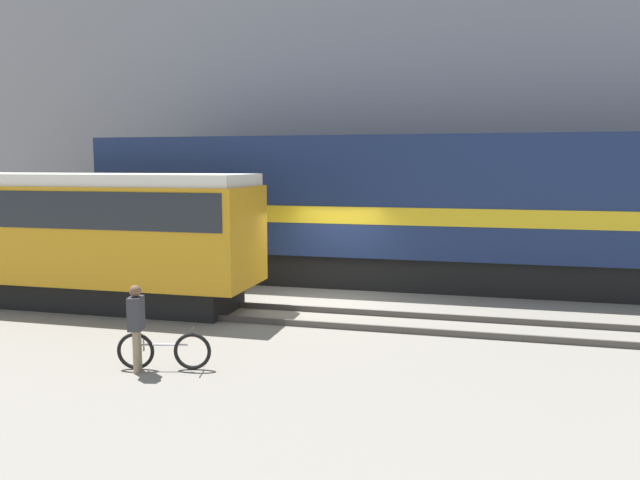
% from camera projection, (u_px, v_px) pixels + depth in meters
% --- Properties ---
extents(ground_plane, '(120.00, 120.00, 0.00)m').
position_uv_depth(ground_plane, '(327.00, 301.00, 16.92)').
color(ground_plane, gray).
extents(track_near, '(60.00, 1.51, 0.14)m').
position_uv_depth(track_near, '(308.00, 316.00, 15.01)').
color(track_near, '#47423D').
rests_on(track_near, ground).
extents(track_far, '(60.00, 1.51, 0.14)m').
position_uv_depth(track_far, '(349.00, 280.00, 19.72)').
color(track_far, '#47423D').
rests_on(track_far, ground).
extents(building_backdrop, '(33.95, 6.00, 14.82)m').
position_uv_depth(building_backdrop, '(386.00, 74.00, 25.78)').
color(building_backdrop, gray).
rests_on(building_backdrop, ground).
extents(freight_locomotive, '(21.06, 3.04, 5.13)m').
position_uv_depth(freight_locomotive, '(437.00, 208.00, 18.77)').
color(freight_locomotive, black).
rests_on(freight_locomotive, ground).
extents(streetcar, '(9.30, 2.54, 3.46)m').
position_uv_depth(streetcar, '(83.00, 231.00, 16.28)').
color(streetcar, black).
rests_on(streetcar, ground).
extents(bicycle, '(1.69, 0.57, 0.74)m').
position_uv_depth(bicycle, '(164.00, 351.00, 11.29)').
color(bicycle, black).
rests_on(bicycle, ground).
extents(person, '(0.30, 0.40, 1.59)m').
position_uv_depth(person, '(136.00, 320.00, 11.08)').
color(person, '#8C7A5B').
rests_on(person, ground).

